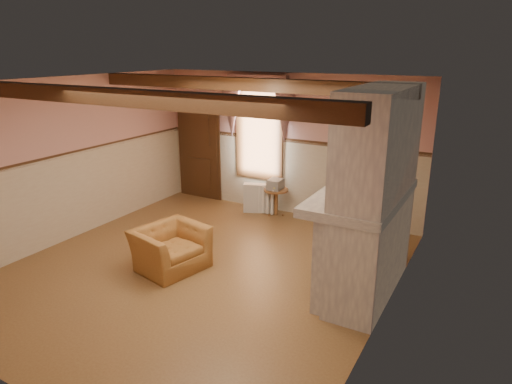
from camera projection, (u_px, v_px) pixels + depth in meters
The scene contains 25 objects.
floor at pixel (201, 269), 7.00m from camera, with size 5.50×6.00×0.01m, color brown.
ceiling at pixel (193, 82), 6.16m from camera, with size 5.50×6.00×0.01m, color silver.
wall_back at pixel (286, 145), 9.08m from camera, with size 5.50×0.02×2.80m, color tan.
wall_left at pixel (68, 160), 7.86m from camera, with size 0.02×6.00×2.80m, color tan.
wall_right at pixel (389, 214), 5.31m from camera, with size 0.02×6.00×2.80m, color tan.
wainscot at pixel (199, 224), 6.78m from camera, with size 5.50×6.00×1.50m, color beige, non-canonical shape.
chair_rail at pixel (197, 175), 6.55m from camera, with size 5.50×6.00×0.08m, color black, non-canonical shape.
firebox at pixel (340, 255), 6.44m from camera, with size 0.20×0.95×0.90m, color black.
armchair at pixel (170, 248), 6.95m from camera, with size 1.01×0.88×0.65m, color #9E662D.
side_table at pixel (276, 202), 9.20m from camera, with size 0.49×0.49×0.55m, color brown.
book_stack at pixel (275, 184), 9.08m from camera, with size 0.26×0.32×0.20m, color #B7AD8C.
radiator at pixel (261, 198), 9.36m from camera, with size 0.70×0.18×0.60m, color silver.
bowl at pixel (365, 186), 6.13m from camera, with size 0.37×0.37×0.09m, color brown.
mantel_clock at pixel (378, 171), 6.67m from camera, with size 0.14×0.24×0.20m, color #311C0D.
oil_lamp at pixel (375, 172), 6.50m from camera, with size 0.11×0.11×0.28m, color #B58533.
candle_red at pixel (351, 196), 5.60m from camera, with size 0.06×0.06×0.16m, color #A92914.
jar_yellow at pixel (348, 200), 5.53m from camera, with size 0.06×0.06×0.12m, color yellow.
fireplace at pixel (375, 196), 5.96m from camera, with size 0.85×2.00×2.80m, color gray.
mantel at pixel (361, 196), 6.05m from camera, with size 1.05×2.05×0.12m, color gray.
overmantel_mirror at pixel (351, 150), 5.95m from camera, with size 0.06×1.44×1.04m, color silver.
door at pixel (199, 151), 10.11m from camera, with size 1.10×0.10×2.10m, color black.
window at pixel (259, 130), 9.26m from camera, with size 1.06×0.08×2.02m, color white.
window_drapes at pixel (257, 101), 9.00m from camera, with size 1.30×0.14×1.40m, color gray.
ceiling_beam_front at pixel (130, 98), 5.19m from camera, with size 5.50×0.18×0.20m, color black.
ceiling_beam_back at pixel (239, 84), 7.19m from camera, with size 5.50×0.18×0.20m, color black.
Camera 1 is at (3.82, -5.11, 3.24)m, focal length 32.00 mm.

